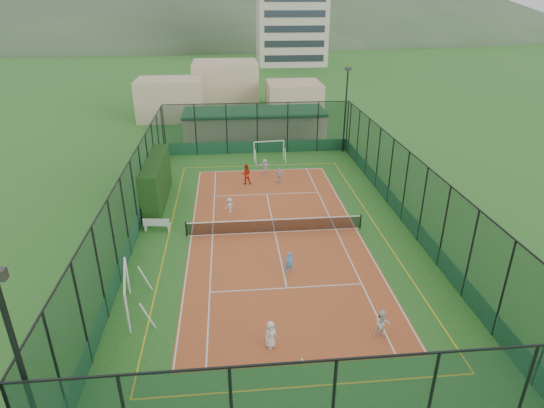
{
  "coord_description": "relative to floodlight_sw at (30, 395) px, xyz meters",
  "views": [
    {
      "loc": [
        -2.74,
        -26.53,
        14.25
      ],
      "look_at": [
        -0.0,
        1.9,
        1.2
      ],
      "focal_mm": 30.0,
      "sensor_mm": 36.0,
      "label": 1
    }
  ],
  "objects": [
    {
      "name": "floodlight_sw",
      "position": [
        0.0,
        0.0,
        0.0
      ],
      "size": [
        0.6,
        0.26,
        8.25
      ],
      "primitive_type": null,
      "color": "black",
      "rests_on": "ground"
    },
    {
      "name": "distant_hills",
      "position": [
        8.6,
        166.6,
        -4.12
      ],
      "size": [
        200.0,
        60.0,
        24.0
      ],
      "primitive_type": null,
      "color": "#384C33",
      "rests_on": "ground"
    },
    {
      "name": "futsal_goal_near",
      "position": [
        0.59,
        8.98,
        -3.04
      ],
      "size": [
        3.47,
        1.59,
        2.16
      ],
      "primitive_type": null,
      "rotation": [
        0.0,
        0.0,
        1.76
      ],
      "color": "white",
      "rests_on": "ground"
    },
    {
      "name": "hedge_left",
      "position": [
        0.3,
        22.31,
        -2.42
      ],
      "size": [
        1.17,
        7.81,
        3.42
      ],
      "primitive_type": "cube",
      "color": "black",
      "rests_on": "ground"
    },
    {
      "name": "court_slab",
      "position": [
        8.6,
        16.6,
        -4.12
      ],
      "size": [
        11.17,
        23.97,
        0.01
      ],
      "primitive_type": "cube",
      "color": "#A74825",
      "rests_on": "ground"
    },
    {
      "name": "white_bench",
      "position": [
        0.8,
        17.59,
        -3.63
      ],
      "size": [
        1.82,
        0.7,
        1.0
      ],
      "primitive_type": null,
      "rotation": [
        0.0,
        0.0,
        -0.12
      ],
      "color": "white",
      "rests_on": "ground"
    },
    {
      "name": "ground",
      "position": [
        8.6,
        16.6,
        -4.12
      ],
      "size": [
        300.0,
        300.0,
        0.0
      ],
      "primitive_type": "plane",
      "color": "#296121",
      "rests_on": "ground"
    },
    {
      "name": "futsal_goal_far",
      "position": [
        9.52,
        31.12,
        -3.18
      ],
      "size": [
        3.01,
        1.16,
        1.89
      ],
      "primitive_type": null,
      "rotation": [
        0.0,
        0.0,
        0.11
      ],
      "color": "white",
      "rests_on": "ground"
    },
    {
      "name": "perimeter_fence",
      "position": [
        8.6,
        16.6,
        -1.62
      ],
      "size": [
        18.12,
        34.12,
        5.0
      ],
      "primitive_type": null,
      "color": "#10301E",
      "rests_on": "ground"
    },
    {
      "name": "child_near_left",
      "position": [
        7.32,
        5.84,
        -3.45
      ],
      "size": [
        0.77,
        0.73,
        1.33
      ],
      "primitive_type": "imported",
      "rotation": [
        0.0,
        0.0,
        0.65
      ],
      "color": "white",
      "rests_on": "court_slab"
    },
    {
      "name": "child_far_back",
      "position": [
        8.84,
        27.72,
        -3.46
      ],
      "size": [
        1.24,
        0.48,
        1.31
      ],
      "primitive_type": "imported",
      "rotation": [
        0.0,
        0.0,
        3.07
      ],
      "color": "white",
      "rests_on": "court_slab"
    },
    {
      "name": "child_far_right",
      "position": [
        9.86,
        25.4,
        -3.46
      ],
      "size": [
        0.8,
        0.41,
        1.31
      ],
      "primitive_type": "imported",
      "rotation": [
        0.0,
        0.0,
        3.26
      ],
      "color": "silver",
      "rests_on": "court_slab"
    },
    {
      "name": "child_far_left",
      "position": [
        5.65,
        19.81,
        -3.51
      ],
      "size": [
        0.89,
        0.82,
        1.2
      ],
      "primitive_type": "imported",
      "rotation": [
        0.0,
        0.0,
        3.77
      ],
      "color": "silver",
      "rests_on": "court_slab"
    },
    {
      "name": "child_near_right",
      "position": [
        12.42,
        5.99,
        -3.4
      ],
      "size": [
        0.74,
        0.6,
        1.43
      ],
      "primitive_type": "imported",
      "rotation": [
        0.0,
        0.0,
        -0.09
      ],
      "color": "white",
      "rests_on": "court_slab"
    },
    {
      "name": "tennis_net",
      "position": [
        8.6,
        16.6,
        -3.59
      ],
      "size": [
        11.67,
        0.12,
        1.06
      ],
      "primitive_type": null,
      "color": "black",
      "rests_on": "ground"
    },
    {
      "name": "floodlight_ne",
      "position": [
        17.2,
        33.2,
        0.0
      ],
      "size": [
        0.6,
        0.26,
        8.25
      ],
      "primitive_type": null,
      "color": "black",
      "rests_on": "ground"
    },
    {
      "name": "clubhouse",
      "position": [
        8.6,
        38.6,
        -2.55
      ],
      "size": [
        15.2,
        7.2,
        3.15
      ],
      "primitive_type": null,
      "color": "tan",
      "rests_on": "ground"
    },
    {
      "name": "tennis_balls",
      "position": [
        7.76,
        17.49,
        -4.08
      ],
      "size": [
        4.63,
        0.29,
        0.07
      ],
      "color": "#CCE033",
      "rests_on": "court_slab"
    },
    {
      "name": "child_near_mid",
      "position": [
        8.92,
        11.7,
        -3.47
      ],
      "size": [
        0.52,
        0.39,
        1.3
      ],
      "primitive_type": "imported",
      "rotation": [
        0.0,
        0.0,
        0.17
      ],
      "color": "#4B97D6",
      "rests_on": "court_slab"
    },
    {
      "name": "coach",
      "position": [
        7.1,
        25.36,
        -3.25
      ],
      "size": [
        0.84,
        0.66,
        1.72
      ],
      "primitive_type": "imported",
      "rotation": [
        0.0,
        0.0,
        3.13
      ],
      "color": "red",
      "rests_on": "court_slab"
    }
  ]
}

